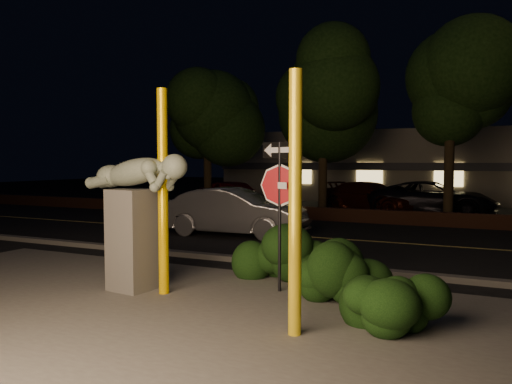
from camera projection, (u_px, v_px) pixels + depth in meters
ground at (364, 227)px, 17.16m from camera, size 90.00×90.00×0.00m
patio at (192, 317)px, 7.21m from camera, size 14.00×6.00×0.02m
road at (341, 239)px, 14.45m from camera, size 80.00×8.00×0.01m
lane_marking at (341, 239)px, 14.45m from camera, size 80.00×0.12×0.00m
curb at (289, 264)px, 10.74m from camera, size 80.00×0.25×0.12m
brick_wall at (372, 216)px, 18.32m from camera, size 40.00×0.35×0.50m
parking_lot at (398, 209)px, 23.49m from camera, size 40.00×12.00×0.01m
building at (420, 166)px, 30.59m from camera, size 22.00×10.20×4.00m
tree_far_a at (207, 95)px, 22.93m from camera, size 4.60×4.60×7.43m
tree_far_b at (324, 70)px, 20.74m from camera, size 5.20×5.20×8.41m
tree_far_c at (451, 69)px, 18.29m from camera, size 4.80×4.80×7.84m
yellow_pole_left at (163, 192)px, 8.39m from camera, size 0.17×0.17×3.48m
yellow_pole_right at (295, 205)px, 6.37m from camera, size 0.17×0.17×3.42m
signpost at (280, 186)px, 8.51m from camera, size 0.81×0.39×2.60m
sculpture at (135, 207)px, 8.66m from camera, size 2.24×0.86×2.38m
hedge_center at (286, 251)px, 9.45m from camera, size 2.40×1.60×1.15m
hedge_right at (336, 269)px, 8.07m from camera, size 1.63×0.95×1.03m
hedge_far_right at (393, 296)px, 6.57m from camera, size 1.44×0.94×0.97m
silver_sedan at (234, 212)px, 15.17m from camera, size 4.50×1.76×1.46m
parked_car_red at (235, 195)px, 23.10m from camera, size 4.51×3.21×1.43m
parked_car_darkred at (371, 197)px, 22.16m from camera, size 5.04×3.53×1.35m
parked_car_dark at (432, 198)px, 20.94m from camera, size 5.29×2.67×1.44m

